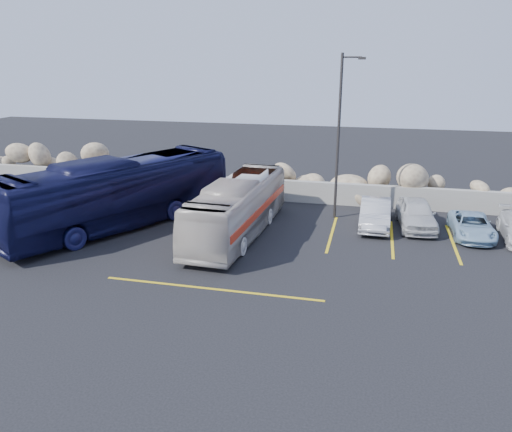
% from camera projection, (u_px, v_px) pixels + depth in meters
% --- Properties ---
extents(ground, '(90.00, 90.00, 0.00)m').
position_uv_depth(ground, '(237.00, 294.00, 17.16)').
color(ground, black).
rests_on(ground, ground).
extents(seawall, '(60.00, 0.40, 1.20)m').
position_uv_depth(seawall, '(294.00, 191.00, 28.10)').
color(seawall, gray).
rests_on(seawall, ground).
extents(riprap_pile, '(54.00, 2.80, 2.60)m').
position_uv_depth(riprap_pile, '(298.00, 174.00, 28.99)').
color(riprap_pile, '#8C745B').
rests_on(riprap_pile, ground).
extents(parking_lines, '(18.16, 9.36, 0.01)m').
position_uv_depth(parking_lines, '(377.00, 248.00, 21.28)').
color(parking_lines, gold).
rests_on(parking_lines, ground).
extents(lamppost, '(1.14, 0.18, 8.00)m').
position_uv_depth(lamppost, '(340.00, 133.00, 24.09)').
color(lamppost, '#322E2C').
rests_on(lamppost, ground).
extents(vintage_bus, '(2.63, 9.33, 2.57)m').
position_uv_depth(vintage_bus, '(238.00, 207.00, 22.64)').
color(vintage_bus, beige).
rests_on(vintage_bus, ground).
extents(tour_coach, '(8.00, 11.77, 3.30)m').
position_uv_depth(tour_coach, '(119.00, 193.00, 23.66)').
color(tour_coach, '#101237').
rests_on(tour_coach, ground).
extents(car_a, '(1.98, 4.16, 1.37)m').
position_uv_depth(car_a, '(416.00, 214.00, 23.74)').
color(car_a, silver).
rests_on(car_a, ground).
extents(car_b, '(1.41, 3.98, 1.31)m').
position_uv_depth(car_b, '(375.00, 214.00, 23.86)').
color(car_b, '#B6B7BC').
rests_on(car_b, ground).
extents(car_d, '(1.75, 3.73, 1.03)m').
position_uv_depth(car_d, '(472.00, 226.00, 22.58)').
color(car_d, '#8EB1CA').
rests_on(car_d, ground).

